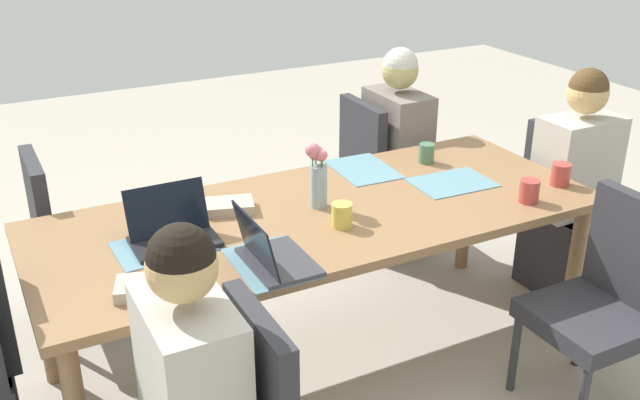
# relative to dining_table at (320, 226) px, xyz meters

# --- Properties ---
(ground_plane) EXTENTS (10.00, 10.00, 0.00)m
(ground_plane) POSITION_rel_dining_table_xyz_m (0.00, 0.00, -0.68)
(ground_plane) COLOR #B2A899
(dining_table) EXTENTS (2.38, 0.96, 0.75)m
(dining_table) POSITION_rel_dining_table_xyz_m (0.00, 0.00, 0.00)
(dining_table) COLOR olive
(dining_table) RESTS_ON ground_plane
(chair_head_right_left_near) EXTENTS (0.44, 0.44, 0.90)m
(chair_head_right_left_near) POSITION_rel_dining_table_xyz_m (1.50, 0.05, -0.18)
(chair_head_right_left_near) COLOR #2D2D33
(chair_head_right_left_near) RESTS_ON ground_plane
(person_head_right_left_near) EXTENTS (0.40, 0.36, 1.19)m
(person_head_right_left_near) POSITION_rel_dining_table_xyz_m (1.44, -0.02, -0.15)
(person_head_right_left_near) COLOR #2D2D33
(person_head_right_left_near) RESTS_ON ground_plane
(chair_far_left_far) EXTENTS (0.44, 0.44, 0.90)m
(chair_far_left_far) POSITION_rel_dining_table_xyz_m (0.81, 0.83, -0.18)
(chair_far_left_far) COLOR #2D2D33
(chair_far_left_far) RESTS_ON ground_plane
(person_far_left_far) EXTENTS (0.36, 0.40, 1.19)m
(person_far_left_far) POSITION_rel_dining_table_xyz_m (0.89, 0.77, -0.15)
(person_far_left_far) COLOR #2D2D33
(person_far_left_far) RESTS_ON ground_plane
(chair_near_right_mid) EXTENTS (0.44, 0.44, 0.90)m
(chair_near_right_mid) POSITION_rel_dining_table_xyz_m (0.89, -0.76, -0.18)
(chair_near_right_mid) COLOR #2D2D33
(chair_near_right_mid) RESTS_ON ground_plane
(chair_far_right_far) EXTENTS (0.44, 0.44, 0.90)m
(chair_far_right_far) POSITION_rel_dining_table_xyz_m (-0.91, 0.77, -0.18)
(chair_far_right_far) COLOR #2D2D33
(chair_far_right_far) RESTS_ON ground_plane
(flower_vase) EXTENTS (0.09, 0.10, 0.29)m
(flower_vase) POSITION_rel_dining_table_xyz_m (0.01, 0.05, 0.23)
(flower_vase) COLOR #8EA8B7
(flower_vase) RESTS_ON dining_table
(placemat_head_right_left_near) EXTENTS (0.37, 0.27, 0.00)m
(placemat_head_right_left_near) POSITION_rel_dining_table_xyz_m (0.68, -0.01, 0.07)
(placemat_head_right_left_near) COLOR slate
(placemat_head_right_left_near) RESTS_ON dining_table
(placemat_head_left_left_mid) EXTENTS (0.37, 0.27, 0.00)m
(placemat_head_left_left_mid) POSITION_rel_dining_table_xyz_m (-0.67, -0.01, 0.07)
(placemat_head_left_left_mid) COLOR slate
(placemat_head_left_left_mid) RESTS_ON dining_table
(placemat_far_left_far) EXTENTS (0.28, 0.37, 0.00)m
(placemat_far_left_far) POSITION_rel_dining_table_xyz_m (0.40, 0.32, 0.07)
(placemat_far_left_far) COLOR slate
(placemat_far_left_far) RESTS_ON dining_table
(placemat_near_right_near) EXTENTS (0.27, 0.37, 0.00)m
(placemat_near_right_near) POSITION_rel_dining_table_xyz_m (-0.37, -0.32, 0.07)
(placemat_near_right_near) COLOR slate
(placemat_near_right_near) RESTS_ON dining_table
(laptop_near_right_near) EXTENTS (0.22, 0.32, 0.21)m
(laptop_near_right_near) POSITION_rel_dining_table_xyz_m (-0.37, -0.34, 0.11)
(laptop_near_right_near) COLOR #38383D
(laptop_near_right_near) RESTS_ON dining_table
(laptop_head_left_left_mid) EXTENTS (0.32, 0.22, 0.21)m
(laptop_head_left_left_mid) POSITION_rel_dining_table_xyz_m (-0.63, 0.01, 0.11)
(laptop_head_left_left_mid) COLOR black
(laptop_head_left_left_mid) RESTS_ON dining_table
(coffee_mug_near_left) EXTENTS (0.09, 0.09, 0.10)m
(coffee_mug_near_left) POSITION_rel_dining_table_xyz_m (1.09, -0.25, 0.12)
(coffee_mug_near_left) COLOR #AD3D38
(coffee_mug_near_left) RESTS_ON dining_table
(coffee_mug_near_right) EXTENTS (0.08, 0.08, 0.10)m
(coffee_mug_near_right) POSITION_rel_dining_table_xyz_m (0.01, -0.17, 0.12)
(coffee_mug_near_right) COLOR #DBC64C
(coffee_mug_near_right) RESTS_ON dining_table
(coffee_mug_centre_left) EXTENTS (0.09, 0.09, 0.10)m
(coffee_mug_centre_left) POSITION_rel_dining_table_xyz_m (0.84, -0.33, 0.12)
(coffee_mug_centre_left) COLOR #AD3D38
(coffee_mug_centre_left) RESTS_ON dining_table
(coffee_mug_centre_right) EXTENTS (0.08, 0.08, 0.10)m
(coffee_mug_centre_right) POSITION_rel_dining_table_xyz_m (0.72, 0.26, 0.12)
(coffee_mug_centre_right) COLOR #47704C
(coffee_mug_centre_right) RESTS_ON dining_table
(book_red_cover) EXTENTS (0.23, 0.19, 0.04)m
(book_red_cover) POSITION_rel_dining_table_xyz_m (-0.34, 0.18, 0.09)
(book_red_cover) COLOR #B2A38E
(book_red_cover) RESTS_ON dining_table
(book_blue_cover) EXTENTS (0.23, 0.20, 0.04)m
(book_blue_cover) POSITION_rel_dining_table_xyz_m (-0.82, -0.31, 0.09)
(book_blue_cover) COLOR #B2A38E
(book_blue_cover) RESTS_ON dining_table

